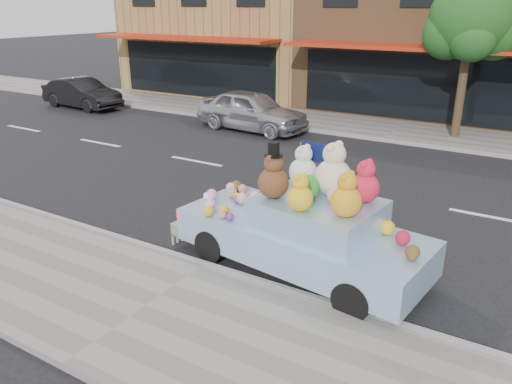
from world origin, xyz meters
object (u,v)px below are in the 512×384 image
Objects in this scene: car_dark at (82,93)px; street_tree at (472,25)px; art_car at (304,226)px; car_silver at (252,110)px.

street_tree is at bearing -76.64° from car_dark.
art_car is (14.64, -7.97, 0.17)m from car_dark.
car_dark is at bearing 158.93° from art_car.
art_car is at bearing -115.23° from car_dark.
street_tree reaches higher than car_silver.
car_silver is at bearing 133.78° from art_car.
street_tree is at bearing 94.32° from art_car.
street_tree reaches higher than art_car.
art_car is (6.07, -8.26, 0.10)m from car_silver.
car_silver is at bearing -84.71° from car_dark.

